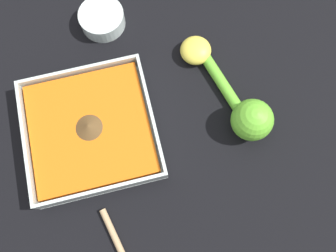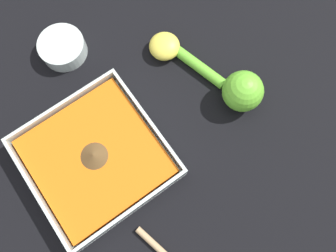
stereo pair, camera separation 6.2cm
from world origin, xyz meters
name	(u,v)px [view 1 (the left image)]	position (x,y,z in m)	size (l,w,h in m)	color
ground_plane	(92,123)	(0.00, 0.00, 0.00)	(4.00, 4.00, 0.00)	black
square_dish	(92,130)	(-0.02, 0.00, 0.02)	(0.24, 0.24, 0.05)	silver
spice_bowl	(102,19)	(0.22, -0.07, 0.02)	(0.10, 0.10, 0.04)	silver
lemon_squeezer	(248,115)	(-0.07, -0.30, 0.04)	(0.21, 0.10, 0.08)	#6BC633
lemon_half	(196,50)	(0.10, -0.24, 0.02)	(0.06, 0.06, 0.04)	#EFDB4C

